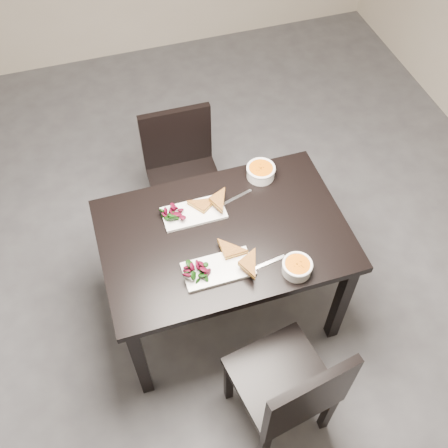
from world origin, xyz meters
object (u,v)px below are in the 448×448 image
at_px(plate_near, 218,269).
at_px(soup_bowl_near, 297,267).
at_px(chair_far, 183,170).
at_px(plate_far, 194,213).
at_px(table, 224,244).
at_px(soup_bowl_far, 261,171).
at_px(chair_near, 291,389).

distance_m(plate_near, soup_bowl_near, 0.36).
distance_m(chair_far, plate_far, 0.62).
bearing_deg(plate_near, table, 65.37).
relative_size(plate_near, soup_bowl_far, 2.10).
height_order(table, chair_far, chair_far).
xyz_separation_m(chair_far, soup_bowl_near, (0.29, -1.02, 0.30)).
relative_size(soup_bowl_near, plate_far, 0.45).
relative_size(table, chair_far, 1.41).
bearing_deg(plate_far, plate_near, -86.96).
relative_size(table, plate_far, 3.86).
xyz_separation_m(table, soup_bowl_near, (0.25, -0.31, 0.13)).
height_order(chair_near, soup_bowl_far, chair_near).
bearing_deg(table, plate_far, 124.67).
bearing_deg(chair_near, plate_near, 98.13).
distance_m(plate_near, plate_far, 0.35).
relative_size(table, plate_near, 3.71).
bearing_deg(soup_bowl_near, chair_near, -111.40).
distance_m(chair_near, plate_near, 0.63).
xyz_separation_m(table, soup_bowl_far, (0.30, 0.30, 0.14)).
bearing_deg(table, soup_bowl_near, -50.77).
distance_m(plate_far, soup_bowl_far, 0.43).
height_order(table, plate_near, plate_near).
xyz_separation_m(plate_near, soup_bowl_far, (0.39, 0.49, 0.03)).
bearing_deg(plate_far, chair_near, -77.79).
xyz_separation_m(table, plate_near, (-0.09, -0.20, 0.11)).
bearing_deg(plate_near, soup_bowl_far, 52.00).
bearing_deg(chair_far, table, -86.07).
height_order(table, soup_bowl_far, soup_bowl_far).
relative_size(chair_near, soup_bowl_far, 5.54).
bearing_deg(chair_far, plate_near, -92.38).
height_order(plate_near, soup_bowl_far, soup_bowl_far).
bearing_deg(soup_bowl_far, plate_near, -128.00).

